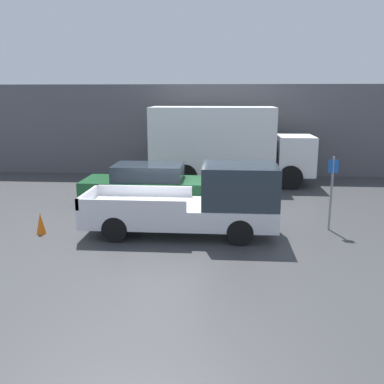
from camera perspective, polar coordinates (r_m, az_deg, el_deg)
name	(u,v)px	position (r m, az deg, el deg)	size (l,w,h in m)	color
ground_plane	(166,224)	(14.08, -3.46, -4.27)	(60.00, 60.00, 0.00)	#3D3D3F
building_wall	(189,130)	(22.47, -0.40, 8.23)	(28.00, 0.15, 4.66)	#56565B
pickup_truck	(202,202)	(12.83, 1.33, -1.39)	(5.76, 2.05, 2.14)	silver
car	(146,185)	(16.11, -6.15, 0.93)	(4.61, 1.95, 1.62)	#1E592D
delivery_truck	(224,143)	(20.19, 4.28, 6.52)	(7.51, 2.43, 3.60)	white
parking_sign	(332,189)	(13.83, 18.12, 0.38)	(0.30, 0.07, 2.32)	gray
newspaper_box	(283,167)	(22.49, 12.05, 3.30)	(0.45, 0.40, 1.04)	gold
traffic_cone	(41,223)	(13.79, -19.52, -3.94)	(0.29, 0.29, 0.66)	orange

